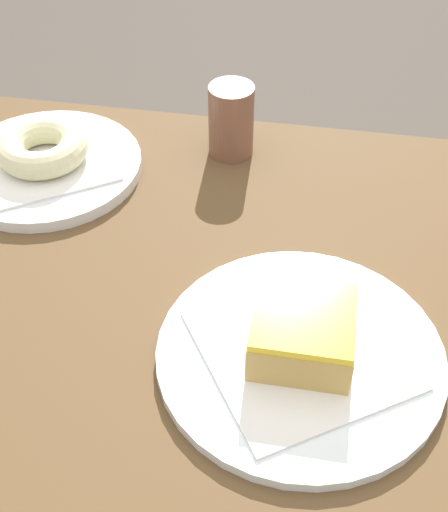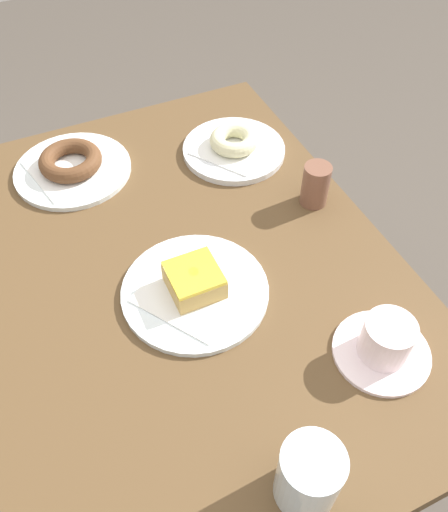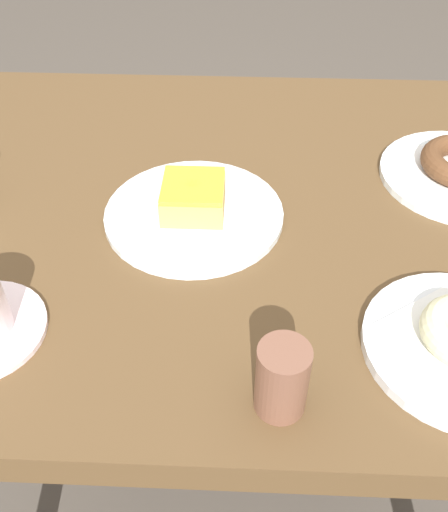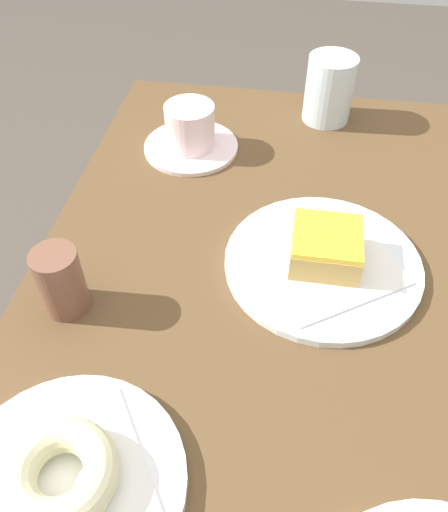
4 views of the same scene
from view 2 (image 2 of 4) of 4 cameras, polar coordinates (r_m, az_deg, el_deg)
ground_plane at (r=1.55m, az=-3.90°, el=-19.54°), size 6.00×6.00×0.00m
table at (r=0.95m, az=-5.99°, el=-4.89°), size 0.95×0.77×0.75m
plate_sugar_ring at (r=1.11m, az=1.07°, el=11.35°), size 0.21×0.21×0.01m
napkin_sugar_ring at (r=1.11m, az=1.07°, el=11.68°), size 0.19×0.19×0.00m
donut_sugar_ring at (r=1.10m, az=1.08°, el=12.37°), size 0.10×0.10×0.03m
plate_chocolate_ring at (r=1.11m, az=-15.93°, el=8.91°), size 0.23×0.23×0.01m
napkin_chocolate_ring at (r=1.10m, az=-16.01°, el=9.17°), size 0.18×0.18×0.00m
donut_chocolate_ring at (r=1.09m, az=-16.19°, el=9.84°), size 0.12×0.12×0.03m
plate_glazed_square at (r=0.86m, az=-3.13°, el=-3.78°), size 0.24×0.24×0.01m
napkin_glazed_square at (r=0.85m, az=-3.15°, el=-3.52°), size 0.21×0.21×0.00m
donut_glazed_square at (r=0.84m, az=-3.21°, el=-2.58°), size 0.08×0.08×0.04m
water_glass at (r=0.68m, az=9.10°, el=-22.33°), size 0.08×0.08×0.10m
coffee_cup at (r=0.81m, az=16.97°, el=-8.87°), size 0.14×0.14×0.07m
sugar_jar at (r=0.99m, az=9.81°, el=7.55°), size 0.05×0.05×0.08m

